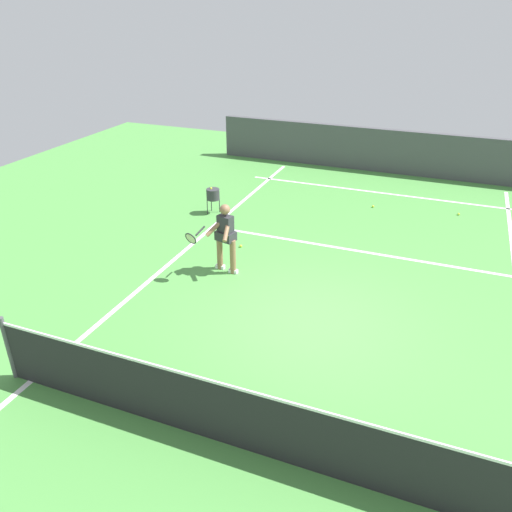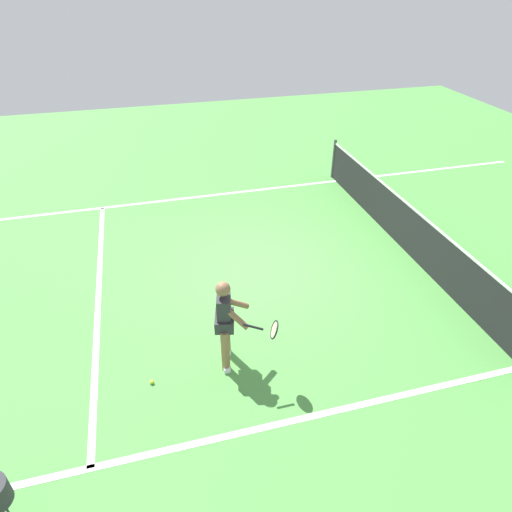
{
  "view_description": "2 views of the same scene",
  "coord_description": "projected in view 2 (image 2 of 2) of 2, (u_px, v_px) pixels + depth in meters",
  "views": [
    {
      "loc": [
        -1.96,
        7.73,
        5.38
      ],
      "look_at": [
        1.21,
        -0.22,
        1.01
      ],
      "focal_mm": 35.77,
      "sensor_mm": 36.0,
      "label": 1
    },
    {
      "loc": [
        7.2,
        -2.0,
        5.34
      ],
      "look_at": [
        0.99,
        -0.35,
        1.02
      ],
      "focal_mm": 31.23,
      "sensor_mm": 36.0,
      "label": 2
    }
  ],
  "objects": [
    {
      "name": "ground_plane",
      "position": [
        260.0,
        269.0,
        9.18
      ],
      "size": [
        25.88,
        25.88,
        0.0
      ],
      "primitive_type": "plane",
      "color": "#4C9342"
    },
    {
      "name": "sideline_left_marking",
      "position": [
        225.0,
        194.0,
        12.08
      ],
      "size": [
        0.1,
        17.91,
        0.01
      ],
      "primitive_type": "cube",
      "color": "white",
      "rests_on": "ground"
    },
    {
      "name": "tennis_player",
      "position": [
        227.0,
        321.0,
        6.62
      ],
      "size": [
        0.92,
        0.9,
        1.55
      ],
      "color": "#8C6647",
      "rests_on": "ground"
    },
    {
      "name": "court_net",
      "position": [
        406.0,
        226.0,
        9.58
      ],
      "size": [
        7.92,
        0.08,
        1.12
      ],
      "color": "#4C4C51",
      "rests_on": "ground"
    },
    {
      "name": "sideline_right_marking",
      "position": [
        328.0,
        413.0,
        6.27
      ],
      "size": [
        0.1,
        17.91,
        0.01
      ],
      "primitive_type": "cube",
      "color": "white",
      "rests_on": "ground"
    },
    {
      "name": "tennis_ball_mid",
      "position": [
        152.0,
        382.0,
        6.69
      ],
      "size": [
        0.07,
        0.07,
        0.07
      ],
      "primitive_type": "sphere",
      "color": "#D1E533",
      "rests_on": "ground"
    },
    {
      "name": "service_line_marking",
      "position": [
        99.0,
        294.0,
        8.49
      ],
      "size": [
        7.24,
        0.1,
        0.01
      ],
      "primitive_type": "cube",
      "color": "white",
      "rests_on": "ground"
    }
  ]
}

